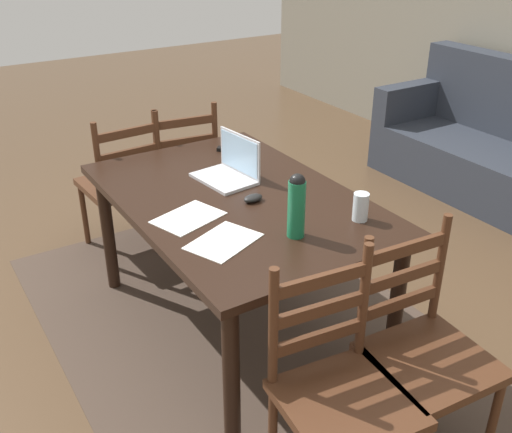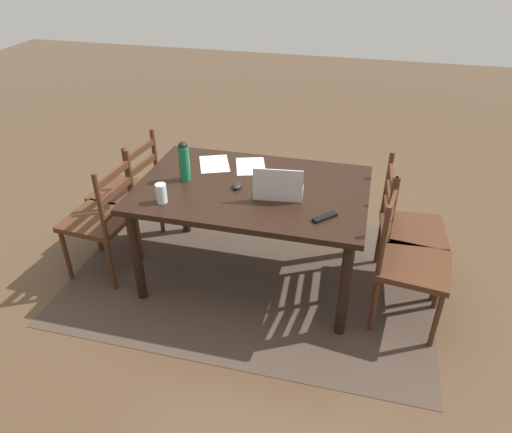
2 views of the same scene
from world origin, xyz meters
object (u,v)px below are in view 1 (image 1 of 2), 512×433
Objects in this scene: chair_right_near at (340,394)px; computer_mouse at (253,198)px; couch at (495,148)px; laptop at (231,168)px; tv_remote at (232,150)px; water_bottle at (297,204)px; chair_left_near at (122,185)px; chair_right_far at (423,353)px; dining_table at (236,212)px; chair_left_far at (181,172)px; drinking_glass at (361,207)px.

computer_mouse is (-0.98, 0.24, 0.32)m from chair_right_near.
laptop is (0.23, -2.49, 0.47)m from couch.
laptop is 0.39m from tv_remote.
computer_mouse is 0.68m from tv_remote.
couch reaches higher than chair_right_near.
water_bottle reaches higher than computer_mouse.
chair_left_near is 1.00× the size of chair_right_near.
computer_mouse is (-0.38, 0.02, -0.13)m from water_bottle.
water_bottle is at bearing -151.48° from tv_remote.
chair_right_far is 9.50× the size of computer_mouse.
chair_left_far is (-1.07, 0.20, -0.21)m from dining_table.
computer_mouse is at bearing -78.36° from couch.
laptop is 0.30m from computer_mouse.
laptop reaches higher than tv_remote.
tv_remote is (-0.11, -2.29, 0.42)m from couch.
water_bottle is 0.40m from computer_mouse.
computer_mouse is at bearing -9.53° from laptop.
chair_right_near is 7.37× the size of drinking_glass.
chair_right_far is 7.37× the size of drinking_glass.
chair_left_near is at bearing -169.18° from dining_table.
chair_left_far is 2.76× the size of laptop.
chair_right_far reaches higher than computer_mouse.
couch is 2.54m from laptop.
chair_left_near is 1.24m from computer_mouse.
chair_right_far is at bearing 0.22° from chair_left_far.
laptop reaches higher than dining_table.
water_bottle is 2.85× the size of computer_mouse.
computer_mouse is at bearing 176.27° from water_bottle.
chair_right_near is 1.06m from computer_mouse.
dining_table is at bearing 169.29° from chair_right_near.
drinking_glass reaches higher than dining_table.
chair_right_far is at bearing -13.28° from drinking_glass.
couch is at bearing 122.36° from chair_right_far.
drinking_glass is at bearing 19.09° from chair_left_near.
chair_right_far is at bearing -139.16° from tv_remote.
dining_table is 0.63m from drinking_glass.
drinking_glass is 1.05m from tv_remote.
chair_left_near reaches higher than dining_table.
water_bottle is at bearing -95.75° from drinking_glass.
water_bottle reaches higher than couch.
dining_table is at bearing -80.61° from couch.
laptop reaches higher than computer_mouse.
chair_left_far is at bearing -174.92° from drinking_glass.
laptop reaches higher than chair_right_far.
chair_right_near is 1.36m from laptop.
chair_right_near is at bearing -44.18° from drinking_glass.
chair_left_near is 7.37× the size of drinking_glass.
laptop is (-1.27, 0.29, 0.36)m from chair_right_near.
drinking_glass reaches higher than tv_remote.
chair_left_far is (-0.00, 0.41, 0.00)m from chair_left_near.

